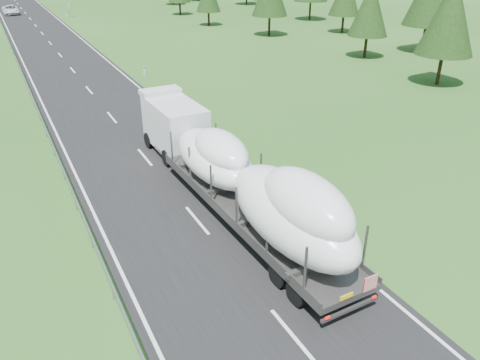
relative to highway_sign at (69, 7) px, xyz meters
name	(u,v)px	position (x,y,z in m)	size (l,w,h in m)	color
ground	(197,221)	(-7.20, -80.00, -1.81)	(400.00, 400.00, 0.00)	#27521B
road_surface	(21,8)	(-7.20, 20.00, -1.80)	(10.00, 400.00, 0.02)	black
highway_sign	(69,7)	(0.00, 0.00, 0.00)	(0.08, 0.90, 2.60)	slate
boat_truck	(236,171)	(-5.06, -80.30, 0.67)	(3.60, 21.09, 4.78)	silver
distant_van	(11,10)	(-9.82, 9.11, -0.94)	(2.87, 6.22, 1.73)	silver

